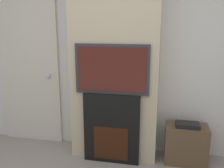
{
  "coord_description": "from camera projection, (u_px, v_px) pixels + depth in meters",
  "views": [
    {
      "loc": [
        0.6,
        -1.2,
        1.68
      ],
      "look_at": [
        0.0,
        1.61,
        1.0
      ],
      "focal_mm": 40.0,
      "sensor_mm": 36.0,
      "label": 1
    }
  ],
  "objects": [
    {
      "name": "wall_back",
      "position": [
        119.0,
        51.0,
        3.27
      ],
      "size": [
        6.0,
        0.06,
        2.7
      ],
      "color": "silver",
      "rests_on": "ground_plane"
    },
    {
      "name": "chimney_breast",
      "position": [
        115.0,
        53.0,
        3.06
      ],
      "size": [
        1.08,
        0.39,
        2.7
      ],
      "color": "#BCAD8E",
      "rests_on": "ground_plane"
    },
    {
      "name": "fireplace",
      "position": [
        112.0,
        128.0,
        3.08
      ],
      "size": [
        0.69,
        0.15,
        0.88
      ],
      "color": "black",
      "rests_on": "ground_plane"
    },
    {
      "name": "television",
      "position": [
        112.0,
        69.0,
        2.91
      ],
      "size": [
        0.88,
        0.07,
        0.59
      ],
      "color": "#2D2D33",
      "rests_on": "fireplace"
    },
    {
      "name": "media_stand",
      "position": [
        186.0,
        143.0,
        3.09
      ],
      "size": [
        0.51,
        0.31,
        0.53
      ],
      "color": "brown",
      "rests_on": "ground_plane"
    },
    {
      "name": "entry_door",
      "position": [
        30.0,
        72.0,
        3.55
      ],
      "size": [
        0.89,
        0.09,
        2.05
      ],
      "color": "beige",
      "rests_on": "ground_plane"
    }
  ]
}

